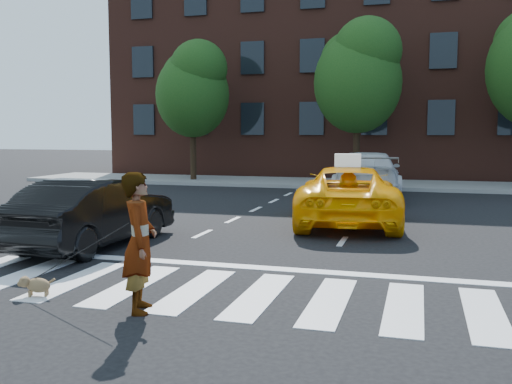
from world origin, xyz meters
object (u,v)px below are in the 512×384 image
at_px(woman, 140,242).
at_px(white_suv, 367,175).
at_px(tree_mid, 359,72).
at_px(taxi, 348,195).
at_px(tree_left, 193,86).
at_px(black_sedan, 95,212).
at_px(dog, 35,285).

bearing_deg(woman, white_suv, -27.24).
relative_size(tree_mid, white_suv, 1.26).
bearing_deg(taxi, white_suv, -96.22).
xyz_separation_m(tree_mid, woman, (-0.82, -18.10, -3.94)).
bearing_deg(tree_left, tree_mid, -0.00).
relative_size(taxi, black_sedan, 1.25).
distance_m(tree_mid, taxi, 10.91).
bearing_deg(white_suv, dog, 71.76).
bearing_deg(black_sedan, tree_left, -72.96).
xyz_separation_m(taxi, white_suv, (-0.06, 5.95, 0.08)).
height_order(taxi, dog, taxi).
height_order(tree_left, taxi, tree_left).
relative_size(woman, dog, 3.62).
xyz_separation_m(woman, dog, (-1.74, 0.18, -0.73)).
bearing_deg(dog, taxi, 43.50).
bearing_deg(black_sedan, white_suv, -111.14).
bearing_deg(dog, woman, -28.63).
bearing_deg(tree_mid, black_sedan, -104.43).
relative_size(tree_left, dog, 12.94).
height_order(white_suv, woman, woman).
distance_m(taxi, white_suv, 5.95).
xyz_separation_m(black_sedan, white_suv, (4.53, 10.38, 0.12)).
distance_m(tree_mid, white_suv, 5.82).
height_order(tree_mid, taxi, tree_mid).
distance_m(woman, dog, 1.90).
bearing_deg(woman, tree_left, -0.34).
relative_size(tree_left, white_suv, 1.15).
distance_m(tree_left, woman, 19.61).
xyz_separation_m(tree_mid, white_suv, (0.81, -4.12, -4.03)).
xyz_separation_m(black_sedan, woman, (2.90, -3.60, 0.21)).
height_order(taxi, woman, woman).
bearing_deg(tree_left, taxi, -50.28).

